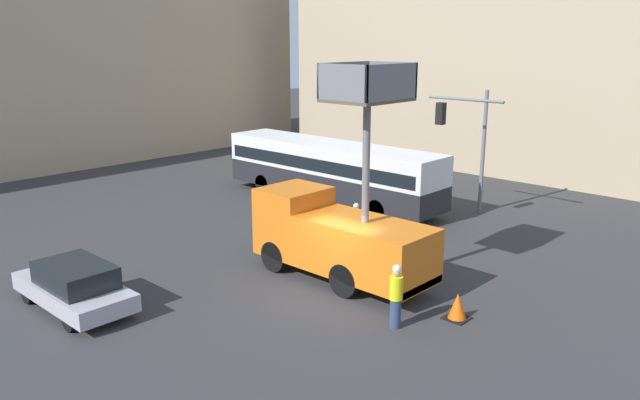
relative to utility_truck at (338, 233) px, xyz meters
The scene contains 9 objects.
ground_plane 2.31m from the utility_truck, 148.92° to the right, with size 120.00×120.00×0.00m, color #333335.
building_backdrop_side 24.21m from the utility_truck, 14.20° to the left, with size 10.00×28.00×12.62m.
utility_truck is the anchor object (origin of this frame).
city_bus 10.37m from the utility_truck, 43.47° to the left, with size 2.53×12.30×2.94m.
traffic_light_pole 9.72m from the utility_truck, ahead, with size 3.90×3.65×5.69m.
road_worker_near_truck 4.05m from the utility_truck, 114.44° to the right, with size 0.38×0.38×1.89m.
road_worker_directing 3.56m from the utility_truck, 29.92° to the left, with size 0.38×0.38×1.76m.
traffic_cone_near_truck 4.78m from the utility_truck, 89.37° to the right, with size 0.69×0.69×0.79m.
parked_car_curbside 8.40m from the utility_truck, 149.84° to the left, with size 1.87×4.49×1.46m.
Camera 1 is at (-13.53, -12.30, 7.98)m, focal length 35.00 mm.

